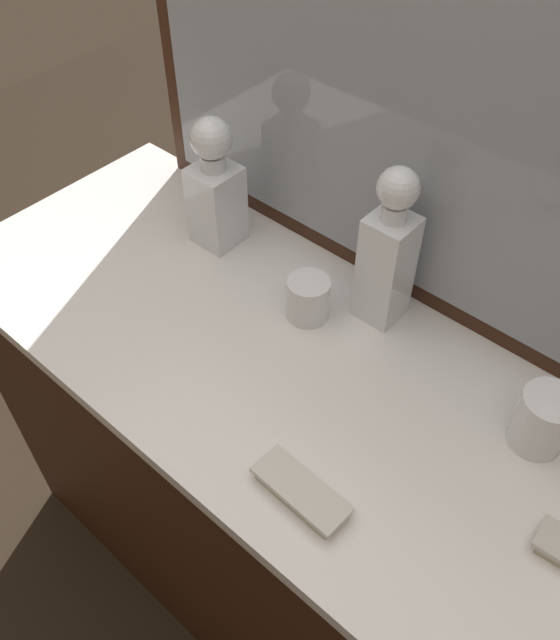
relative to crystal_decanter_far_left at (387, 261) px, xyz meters
The scene contains 8 objects.
ground_plane 1.08m from the crystal_decanter_far_left, 111.08° to the right, with size 6.00×6.00×0.00m, color #2D2319.
dresser 0.63m from the crystal_decanter_far_left, 111.08° to the right, with size 1.38×0.59×0.93m.
dresser_mirror 0.25m from the crystal_decanter_far_left, 131.94° to the left, with size 1.11×0.03×0.69m.
crystal_decanter_far_left is the anchor object (origin of this frame).
crystal_decanter_front 0.38m from the crystal_decanter_far_left, behind, with size 0.09×0.09×0.28m.
crystal_tumbler_far_right 0.16m from the crystal_decanter_far_left, 135.98° to the right, with size 0.08×0.08×0.08m.
crystal_tumbler_right 0.36m from the crystal_decanter_far_left, 11.07° to the right, with size 0.09×0.09×0.11m.
silver_brush_front 0.42m from the crystal_decanter_far_left, 70.83° to the right, with size 0.16×0.07×0.02m.
Camera 1 is at (0.50, -0.56, 1.81)m, focal length 36.89 mm.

